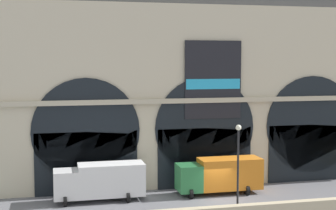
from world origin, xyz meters
TOP-DOWN VIEW (x-y plane):
  - ground_plane at (0.00, 0.00)m, footprint 200.00×200.00m
  - station_building at (0.03, 7.57)m, footprint 45.43×5.58m
  - box_truck_midwest at (-9.85, 2.56)m, footprint 7.50×2.91m
  - box_truck_center at (0.63, 2.44)m, footprint 7.50×2.91m
  - street_lamp_quayside at (-0.03, -3.54)m, footprint 0.44×0.44m

SIDE VIEW (x-z plane):
  - ground_plane at x=0.00m, z-range 0.00..0.00m
  - box_truck_midwest at x=-9.85m, z-range 0.14..3.26m
  - box_truck_center at x=0.63m, z-range 0.14..3.26m
  - street_lamp_quayside at x=-0.03m, z-range 0.96..7.86m
  - station_building at x=0.03m, z-range -0.26..19.88m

